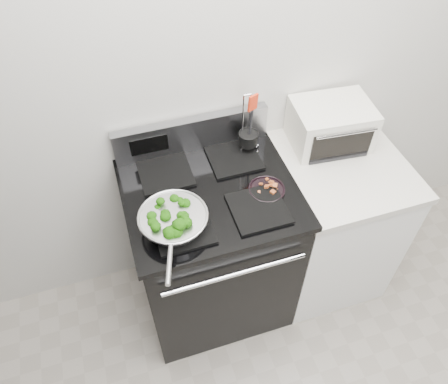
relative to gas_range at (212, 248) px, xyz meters
name	(u,v)px	position (x,y,z in m)	size (l,w,h in m)	color
back_wall	(250,63)	(0.30, 0.34, 0.86)	(4.00, 0.02, 2.70)	beige
gas_range	(212,248)	(0.00, 0.00, 0.00)	(0.79, 0.69, 1.13)	black
counter	(327,221)	(0.68, 0.00, -0.03)	(0.62, 0.68, 0.92)	white
skillet	(173,220)	(-0.20, -0.15, 0.51)	(0.30, 0.46, 0.06)	silver
broccoli_pile	(173,217)	(-0.20, -0.15, 0.53)	(0.23, 0.23, 0.08)	black
bacon_plate	(267,188)	(0.25, -0.08, 0.48)	(0.17, 0.17, 0.04)	black
utensil_holder	(248,141)	(0.25, 0.20, 0.52)	(0.11, 0.11, 0.34)	silver
toaster_oven	(331,125)	(0.68, 0.17, 0.54)	(0.40, 0.32, 0.22)	silver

